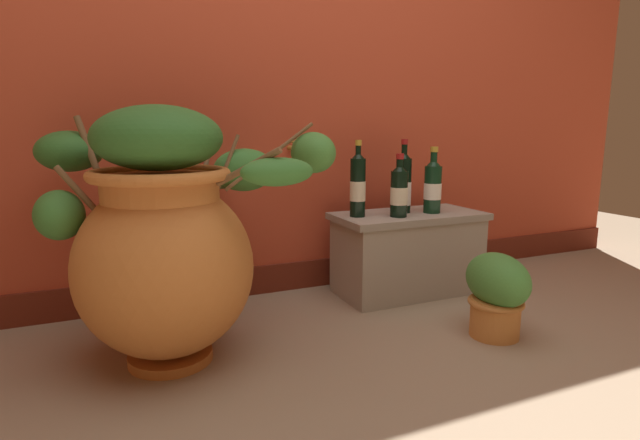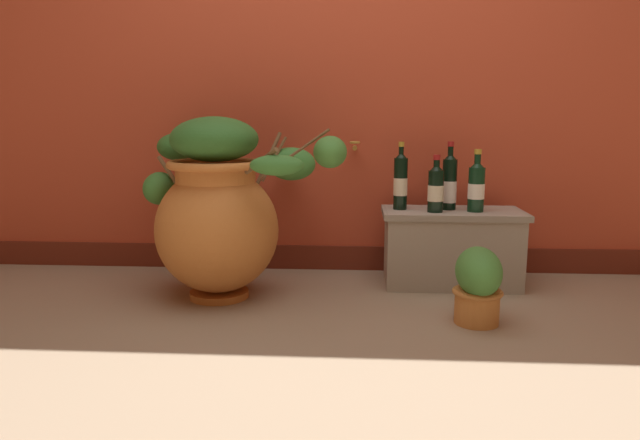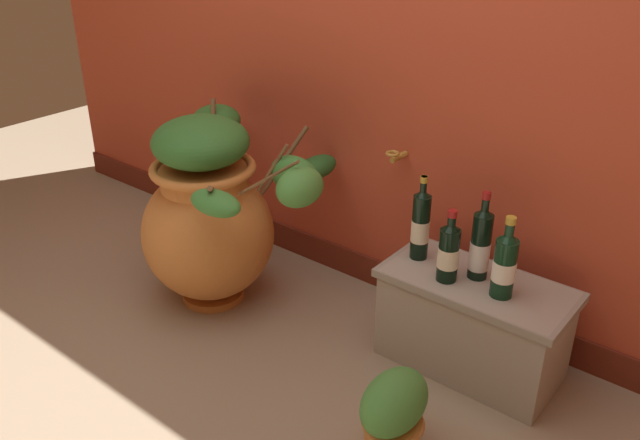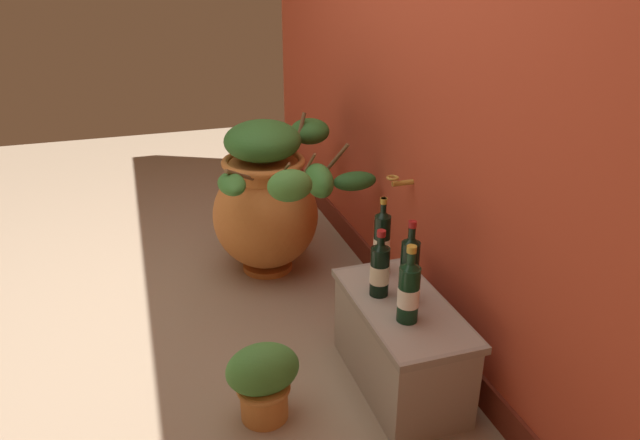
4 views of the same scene
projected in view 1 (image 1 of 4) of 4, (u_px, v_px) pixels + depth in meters
ground_plane at (396, 411)px, 1.36m from camera, size 7.00×7.00×0.00m
back_wall at (260, 8)px, 2.20m from camera, size 4.40×0.33×2.60m
terracotta_urn at (166, 237)px, 1.59m from camera, size 0.97×0.80×0.84m
stone_ledge at (408, 250)px, 2.31m from camera, size 0.69×0.34×0.38m
wine_bottle_left at (403, 183)px, 2.27m from camera, size 0.07×0.07×0.34m
wine_bottle_middle at (358, 184)px, 2.17m from camera, size 0.07×0.07×0.34m
wine_bottle_right at (399, 190)px, 2.16m from camera, size 0.08×0.08×0.28m
wine_bottle_back at (433, 185)px, 2.27m from camera, size 0.08×0.08×0.30m
potted_shrub at (497, 293)px, 1.82m from camera, size 0.20×0.27×0.32m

